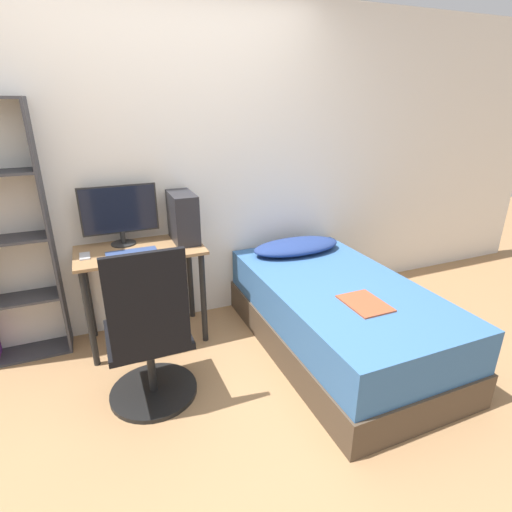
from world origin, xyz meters
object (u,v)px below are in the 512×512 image
Objects in this scene: office_chair at (150,347)px; monitor at (120,212)px; bed at (337,316)px; pc_tower at (183,217)px; keyboard at (132,253)px.

office_chair is 1.93× the size of monitor.
office_chair reaches higher than bed.
bed is (1.37, 0.06, -0.13)m from office_chair.
monitor is (-0.02, 0.88, 0.61)m from office_chair.
office_chair is 0.57× the size of bed.
monitor is (-1.39, 0.83, 0.74)m from bed.
pc_tower is (0.42, 0.79, 0.55)m from office_chair.
monitor is 0.35m from keyboard.
monitor reaches higher than pc_tower.
keyboard is (0.03, -0.25, -0.24)m from monitor.
office_chair is 2.84× the size of pc_tower.
keyboard reaches higher than bed.
keyboard is (-1.36, 0.57, 0.50)m from bed.
monitor is at bearing 149.28° from bed.
monitor is 0.45m from pc_tower.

